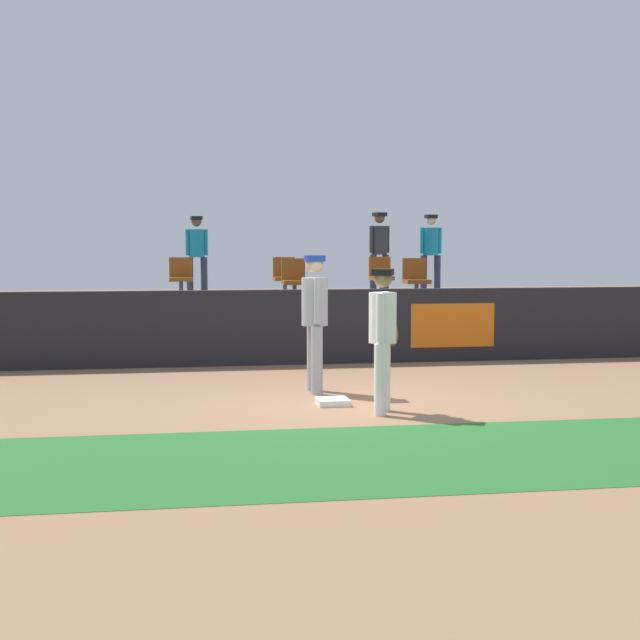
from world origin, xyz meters
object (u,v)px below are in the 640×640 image
at_px(player_runner_visitor, 315,313).
at_px(spectator_casual, 379,247).
at_px(seat_back_center, 285,275).
at_px(spectator_capped, 431,248).
at_px(seat_front_center, 294,278).
at_px(seat_front_right, 416,278).
at_px(first_base, 333,402).
at_px(seat_back_right, 381,275).
at_px(spectator_hooded, 197,250).
at_px(player_fielder_home, 383,330).
at_px(seat_back_left, 181,276).

bearing_deg(player_runner_visitor, spectator_casual, 158.88).
xyz_separation_m(seat_back_center, spectator_capped, (3.35, 0.84, 0.54)).
bearing_deg(spectator_casual, player_runner_visitor, 50.45).
distance_m(player_runner_visitor, seat_front_center, 4.44).
height_order(seat_front_right, spectator_capped, spectator_capped).
bearing_deg(first_base, spectator_casual, 72.92).
bearing_deg(seat_front_center, seat_front_right, 0.00).
distance_m(seat_back_right, spectator_casual, 0.93).
xyz_separation_m(first_base, spectator_hooded, (-1.50, 8.01, 1.88)).
bearing_deg(player_runner_visitor, seat_back_right, 157.84).
distance_m(player_runner_visitor, seat_back_right, 6.66).
xyz_separation_m(player_runner_visitor, spectator_casual, (2.51, 6.94, 0.88)).
bearing_deg(seat_front_right, player_fielder_home, -108.80).
height_order(seat_back_right, spectator_capped, spectator_capped).
relative_size(seat_back_left, seat_front_right, 1.00).
distance_m(seat_front_center, seat_back_center, 1.80).
bearing_deg(seat_back_left, seat_front_right, -22.27).
distance_m(seat_front_right, spectator_capped, 2.89).
distance_m(seat_back_right, seat_back_center, 2.03).
distance_m(player_runner_visitor, seat_back_center, 6.23).
distance_m(seat_back_center, spectator_hooded, 2.01).
height_order(seat_back_right, seat_front_center, same).
bearing_deg(seat_back_right, spectator_capped, 32.41).
bearing_deg(player_runner_visitor, first_base, 3.45).
height_order(player_fielder_home, seat_front_right, seat_front_right).
height_order(seat_back_right, seat_front_right, same).
bearing_deg(seat_front_right, spectator_capped, 68.09).
distance_m(seat_back_right, seat_back_left, 4.14).
bearing_deg(seat_front_center, spectator_hooded, 123.22).
bearing_deg(seat_back_right, seat_front_right, -81.86).
bearing_deg(seat_front_right, first_base, -115.38).
xyz_separation_m(player_fielder_home, spectator_capped, (3.12, 8.67, 0.94)).
relative_size(player_fielder_home, spectator_hooded, 1.03).
height_order(player_runner_visitor, spectator_hooded, spectator_hooded).
bearing_deg(seat_front_center, seat_back_right, 40.97).
bearing_deg(seat_back_right, player_fielder_home, -102.92).
bearing_deg(seat_back_left, first_base, -75.63).
bearing_deg(player_fielder_home, seat_front_center, -154.70).
distance_m(player_fielder_home, seat_back_right, 8.05).
xyz_separation_m(player_fielder_home, seat_back_right, (1.80, 7.84, 0.40)).
xyz_separation_m(seat_back_center, spectator_hooded, (-1.76, 0.83, 0.51)).
xyz_separation_m(player_fielder_home, spectator_casual, (1.93, 8.56, 0.96)).
distance_m(seat_front_right, spectator_casual, 2.59).
xyz_separation_m(seat_front_right, spectator_hooded, (-4.05, 2.63, 0.51)).
distance_m(first_base, seat_back_left, 7.54).
relative_size(seat_back_center, spectator_capped, 0.48).
height_order(player_runner_visitor, seat_front_right, player_runner_visitor).
height_order(player_runner_visitor, spectator_capped, spectator_capped).
relative_size(first_base, player_fielder_home, 0.23).
relative_size(player_runner_visitor, spectator_capped, 1.08).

